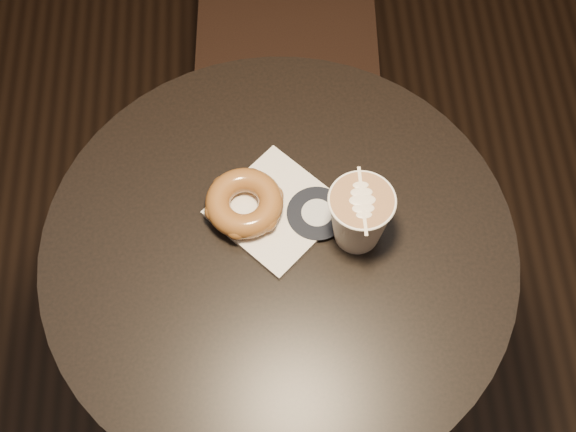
{
  "coord_description": "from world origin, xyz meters",
  "views": [
    {
      "loc": [
        -0.01,
        -0.51,
        1.8
      ],
      "look_at": [
        0.01,
        0.03,
        0.79
      ],
      "focal_mm": 50.0,
      "sensor_mm": 36.0,
      "label": 1
    }
  ],
  "objects_px": {
    "doughnut": "(244,203)",
    "latte_cup": "(359,218)",
    "pastry_bag": "(276,210)",
    "cafe_table": "(280,297)"
  },
  "relations": [
    {
      "from": "doughnut",
      "to": "latte_cup",
      "type": "distance_m",
      "value": 0.17
    },
    {
      "from": "pastry_bag",
      "to": "latte_cup",
      "type": "distance_m",
      "value": 0.13
    },
    {
      "from": "pastry_bag",
      "to": "doughnut",
      "type": "bearing_deg",
      "value": 132.86
    },
    {
      "from": "doughnut",
      "to": "latte_cup",
      "type": "relative_size",
      "value": 1.09
    },
    {
      "from": "pastry_bag",
      "to": "latte_cup",
      "type": "xyz_separation_m",
      "value": [
        0.12,
        -0.04,
        0.05
      ]
    },
    {
      "from": "cafe_table",
      "to": "latte_cup",
      "type": "distance_m",
      "value": 0.28
    },
    {
      "from": "cafe_table",
      "to": "pastry_bag",
      "type": "relative_size",
      "value": 4.73
    },
    {
      "from": "cafe_table",
      "to": "doughnut",
      "type": "bearing_deg",
      "value": 128.6
    },
    {
      "from": "cafe_table",
      "to": "latte_cup",
      "type": "relative_size",
      "value": 7.14
    },
    {
      "from": "cafe_table",
      "to": "pastry_bag",
      "type": "bearing_deg",
      "value": 91.23
    }
  ]
}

